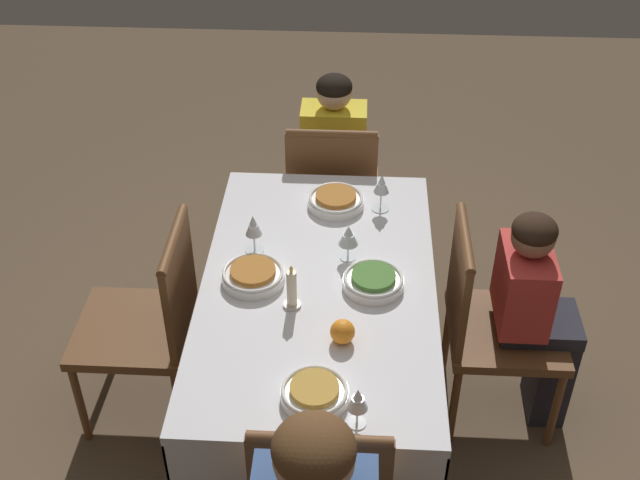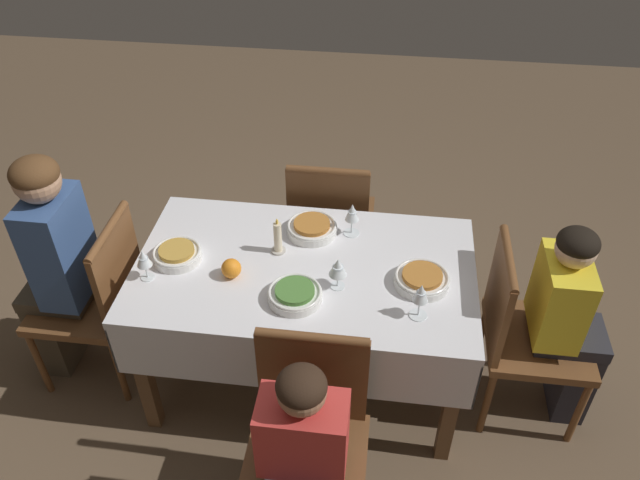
% 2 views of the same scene
% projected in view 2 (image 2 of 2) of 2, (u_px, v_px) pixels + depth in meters
% --- Properties ---
extents(ground_plane, '(8.00, 8.00, 0.00)m').
position_uv_depth(ground_plane, '(307.00, 375.00, 3.09)').
color(ground_plane, brown).
extents(dining_table, '(1.44, 0.84, 0.72)m').
position_uv_depth(dining_table, '(305.00, 283.00, 2.69)').
color(dining_table, silver).
rests_on(dining_table, ground_plane).
extents(chair_west, '(0.44, 0.44, 0.89)m').
position_uv_depth(chair_west, '(98.00, 294.00, 2.83)').
color(chair_west, brown).
rests_on(chair_west, ground_plane).
extents(chair_east, '(0.44, 0.44, 0.89)m').
position_uv_depth(chair_east, '(523.00, 328.00, 2.67)').
color(chair_east, brown).
rests_on(chair_east, ground_plane).
extents(chair_south, '(0.44, 0.44, 0.89)m').
position_uv_depth(chair_south, '(308.00, 435.00, 2.27)').
color(chair_south, brown).
rests_on(chair_south, ground_plane).
extents(chair_north, '(0.44, 0.44, 0.89)m').
position_uv_depth(chair_north, '(330.00, 219.00, 3.27)').
color(chair_north, brown).
rests_on(chair_north, ground_plane).
extents(person_adult_denim, '(0.34, 0.30, 1.20)m').
position_uv_depth(person_adult_denim, '(54.00, 260.00, 2.73)').
color(person_adult_denim, '#4C4233').
rests_on(person_adult_denim, ground_plane).
extents(person_child_yellow, '(0.33, 0.30, 1.03)m').
position_uv_depth(person_child_yellow, '(568.00, 319.00, 2.61)').
color(person_child_yellow, '#282833').
rests_on(person_child_yellow, ground_plane).
extents(person_child_red, '(0.30, 0.33, 0.97)m').
position_uv_depth(person_child_red, '(301.00, 472.00, 2.11)').
color(person_child_red, '#282833').
rests_on(person_child_red, ground_plane).
extents(bowl_west, '(0.21, 0.21, 0.06)m').
position_uv_depth(bowl_west, '(177.00, 254.00, 2.65)').
color(bowl_west, white).
rests_on(bowl_west, dining_table).
extents(wine_glass_west, '(0.06, 0.06, 0.15)m').
position_uv_depth(wine_glass_west, '(144.00, 259.00, 2.51)').
color(wine_glass_west, white).
rests_on(wine_glass_west, dining_table).
extents(bowl_east, '(0.23, 0.23, 0.06)m').
position_uv_depth(bowl_east, '(422.00, 279.00, 2.53)').
color(bowl_east, white).
rests_on(bowl_east, dining_table).
extents(wine_glass_east, '(0.07, 0.07, 0.16)m').
position_uv_depth(wine_glass_east, '(421.00, 294.00, 2.34)').
color(wine_glass_east, white).
rests_on(wine_glass_east, dining_table).
extents(bowl_south, '(0.22, 0.22, 0.06)m').
position_uv_depth(bowl_south, '(295.00, 294.00, 2.46)').
color(bowl_south, white).
rests_on(bowl_south, dining_table).
extents(wine_glass_south, '(0.07, 0.07, 0.15)m').
position_uv_depth(wine_glass_south, '(338.00, 268.00, 2.47)').
color(wine_glass_south, white).
rests_on(wine_glass_south, dining_table).
extents(bowl_north, '(0.23, 0.23, 0.06)m').
position_uv_depth(bowl_north, '(311.00, 227.00, 2.79)').
color(bowl_north, white).
rests_on(bowl_north, dining_table).
extents(wine_glass_north, '(0.07, 0.07, 0.16)m').
position_uv_depth(wine_glass_north, '(352.00, 213.00, 2.73)').
color(wine_glass_north, white).
rests_on(wine_glass_north, dining_table).
extents(candle_centerpiece, '(0.06, 0.06, 0.18)m').
position_uv_depth(candle_centerpiece, '(278.00, 239.00, 2.66)').
color(candle_centerpiece, beige).
rests_on(candle_centerpiece, dining_table).
extents(orange_fruit, '(0.08, 0.08, 0.08)m').
position_uv_depth(orange_fruit, '(231.00, 268.00, 2.56)').
color(orange_fruit, orange).
rests_on(orange_fruit, dining_table).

